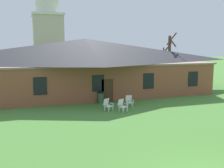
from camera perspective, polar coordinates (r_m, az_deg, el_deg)
name	(u,v)px	position (r m, az deg, el deg)	size (l,w,h in m)	color
brick_building	(85,66)	(28.25, -5.83, 3.98)	(26.18, 10.40, 5.87)	brown
dome_tower	(48,33)	(46.36, -13.75, 10.74)	(5.18, 5.18, 16.18)	#BCB29E
lawn_chair_by_porch	(108,104)	(20.76, -0.92, -4.47)	(0.80, 0.84, 0.96)	white
lawn_chair_near_door	(122,105)	(20.55, 2.23, -4.61)	(0.78, 0.83, 0.96)	white
lawn_chair_left_end	(129,101)	(22.13, 3.76, -3.69)	(0.71, 0.74, 0.96)	silver
bare_tree_beside_building	(169,59)	(33.03, 12.33, 5.36)	(1.56, 1.57, 6.75)	brown
trash_bin	(101,98)	(23.53, -2.44, -2.97)	(0.56, 0.56, 0.98)	#335638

